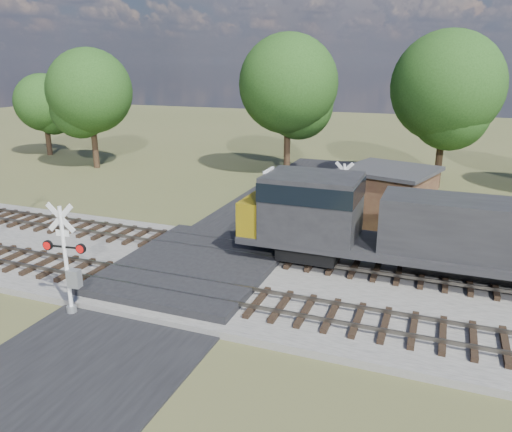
% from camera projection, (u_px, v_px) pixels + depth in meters
% --- Properties ---
extents(ground, '(160.00, 160.00, 0.00)m').
position_uv_depth(ground, '(193.00, 277.00, 23.22)').
color(ground, '#4A512B').
rests_on(ground, ground).
extents(ballast_bed, '(140.00, 10.00, 0.30)m').
position_uv_depth(ballast_bed, '(417.00, 305.00, 20.20)').
color(ballast_bed, gray).
rests_on(ballast_bed, ground).
extents(road, '(7.00, 60.00, 0.08)m').
position_uv_depth(road, '(192.00, 276.00, 23.21)').
color(road, black).
rests_on(road, ground).
extents(crossing_panel, '(7.00, 9.00, 0.62)m').
position_uv_depth(crossing_panel, '(197.00, 267.00, 23.57)').
color(crossing_panel, '#262628').
rests_on(crossing_panel, ground).
extents(track_near, '(140.00, 2.60, 0.33)m').
position_uv_depth(track_near, '(237.00, 298.00, 20.25)').
color(track_near, black).
rests_on(track_near, ballast_bed).
extents(track_far, '(140.00, 2.60, 0.33)m').
position_uv_depth(track_far, '(277.00, 255.00, 24.70)').
color(track_far, black).
rests_on(track_far, ballast_bed).
extents(crossing_signal_near, '(1.85, 0.42, 4.59)m').
position_uv_depth(crossing_signal_near, '(69.00, 270.00, 19.26)').
color(crossing_signal_near, silver).
rests_on(crossing_signal_near, ground).
extents(crossing_signal_far, '(1.72, 0.37, 4.25)m').
position_uv_depth(crossing_signal_far, '(341.00, 204.00, 28.54)').
color(crossing_signal_far, silver).
rests_on(crossing_signal_far, ground).
extents(equipment_shed, '(6.25, 6.25, 3.42)m').
position_uv_depth(equipment_shed, '(388.00, 195.00, 30.63)').
color(equipment_shed, '#43281D').
rests_on(equipment_shed, ground).
extents(treeline, '(81.16, 12.26, 11.94)m').
position_uv_depth(treeline, '(423.00, 97.00, 37.15)').
color(treeline, black).
rests_on(treeline, ground).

